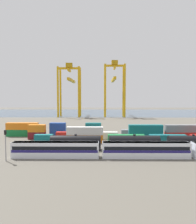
{
  "coord_description": "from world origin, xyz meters",
  "views": [
    {
      "loc": [
        -8.39,
        -76.64,
        15.09
      ],
      "look_at": [
        -9.42,
        19.25,
        8.78
      ],
      "focal_mm": 36.18,
      "sensor_mm": 36.0,
      "label": 1
    }
  ],
  "objects_px": {
    "gantry_crane_west": "(70,84)",
    "gantry_crane_central": "(114,83)",
    "shipping_container_8": "(73,135)",
    "shipping_container_3": "(126,139)",
    "signal_mast": "(5,141)",
    "shipping_container_6": "(37,135)",
    "shipping_container_18": "(93,133)",
    "passenger_train": "(146,149)",
    "shipping_container_10": "(146,136)",
    "freight_tank_row": "(164,143)",
    "shipping_container_16": "(58,133)"
  },
  "relations": [
    {
      "from": "shipping_container_18",
      "to": "gantry_crane_west",
      "type": "bearing_deg",
      "value": 103.06
    },
    {
      "from": "gantry_crane_west",
      "to": "passenger_train",
      "type": "bearing_deg",
      "value": -73.92
    },
    {
      "from": "shipping_container_16",
      "to": "shipping_container_18",
      "type": "height_order",
      "value": "same"
    },
    {
      "from": "signal_mast",
      "to": "shipping_container_16",
      "type": "xyz_separation_m",
      "value": [
        5.84,
        34.12,
        -3.52
      ]
    },
    {
      "from": "shipping_container_10",
      "to": "shipping_container_18",
      "type": "distance_m",
      "value": 19.84
    },
    {
      "from": "shipping_container_6",
      "to": "shipping_container_18",
      "type": "xyz_separation_m",
      "value": [
        20.22,
        5.82,
        0.0
      ]
    },
    {
      "from": "shipping_container_3",
      "to": "shipping_container_6",
      "type": "height_order",
      "value": "same"
    },
    {
      "from": "freight_tank_row",
      "to": "shipping_container_6",
      "type": "bearing_deg",
      "value": 157.84
    },
    {
      "from": "shipping_container_8",
      "to": "shipping_container_16",
      "type": "relative_size",
      "value": 2.0
    },
    {
      "from": "signal_mast",
      "to": "gantry_crane_central",
      "type": "distance_m",
      "value": 132.36
    },
    {
      "from": "gantry_crane_west",
      "to": "shipping_container_8",
      "type": "bearing_deg",
      "value": -81.74
    },
    {
      "from": "gantry_crane_west",
      "to": "shipping_container_3",
      "type": "bearing_deg",
      "value": -72.53
    },
    {
      "from": "shipping_container_3",
      "to": "shipping_container_18",
      "type": "relative_size",
      "value": 2.0
    },
    {
      "from": "gantry_crane_central",
      "to": "shipping_container_6",
      "type": "bearing_deg",
      "value": -109.05
    },
    {
      "from": "signal_mast",
      "to": "shipping_container_6",
      "type": "distance_m",
      "value": 28.53
    },
    {
      "from": "passenger_train",
      "to": "shipping_container_10",
      "type": "relative_size",
      "value": 5.52
    },
    {
      "from": "shipping_container_3",
      "to": "shipping_container_8",
      "type": "relative_size",
      "value": 1.0
    },
    {
      "from": "shipping_container_6",
      "to": "gantry_crane_central",
      "type": "bearing_deg",
      "value": 70.95
    },
    {
      "from": "freight_tank_row",
      "to": "shipping_container_18",
      "type": "relative_size",
      "value": 10.7
    },
    {
      "from": "shipping_container_3",
      "to": "shipping_container_16",
      "type": "xyz_separation_m",
      "value": [
        -25.06,
        11.64,
        0.0
      ]
    },
    {
      "from": "shipping_container_8",
      "to": "gantry_crane_central",
      "type": "relative_size",
      "value": 0.28
    },
    {
      "from": "shipping_container_6",
      "to": "passenger_train",
      "type": "bearing_deg",
      "value": -35.92
    },
    {
      "from": "freight_tank_row",
      "to": "shipping_container_8",
      "type": "distance_m",
      "value": 32.6
    },
    {
      "from": "shipping_container_10",
      "to": "gantry_crane_west",
      "type": "height_order",
      "value": "gantry_crane_west"
    },
    {
      "from": "shipping_container_3",
      "to": "shipping_container_8",
      "type": "height_order",
      "value": "same"
    },
    {
      "from": "passenger_train",
      "to": "shipping_container_3",
      "type": "relative_size",
      "value": 5.52
    },
    {
      "from": "passenger_train",
      "to": "shipping_container_16",
      "type": "relative_size",
      "value": 11.05
    },
    {
      "from": "shipping_container_3",
      "to": "shipping_container_10",
      "type": "height_order",
      "value": "same"
    },
    {
      "from": "freight_tank_row",
      "to": "shipping_container_10",
      "type": "xyz_separation_m",
      "value": [
        -1.85,
        16.72,
        -0.86
      ]
    },
    {
      "from": "signal_mast",
      "to": "gantry_crane_west",
      "type": "bearing_deg",
      "value": 90.81
    },
    {
      "from": "passenger_train",
      "to": "signal_mast",
      "type": "height_order",
      "value": "signal_mast"
    },
    {
      "from": "freight_tank_row",
      "to": "gantry_crane_central",
      "type": "height_order",
      "value": "gantry_crane_central"
    },
    {
      "from": "signal_mast",
      "to": "shipping_container_3",
      "type": "xyz_separation_m",
      "value": [
        30.91,
        22.48,
        -3.52
      ]
    },
    {
      "from": "shipping_container_8",
      "to": "gantry_crane_west",
      "type": "height_order",
      "value": "gantry_crane_west"
    },
    {
      "from": "shipping_container_6",
      "to": "shipping_container_16",
      "type": "distance_m",
      "value": 8.7
    },
    {
      "from": "shipping_container_3",
      "to": "shipping_container_16",
      "type": "relative_size",
      "value": 2.0
    },
    {
      "from": "shipping_container_3",
      "to": "gantry_crane_west",
      "type": "height_order",
      "value": "gantry_crane_west"
    },
    {
      "from": "shipping_container_3",
      "to": "shipping_container_18",
      "type": "bearing_deg",
      "value": 134.17
    },
    {
      "from": "gantry_crane_central",
      "to": "gantry_crane_west",
      "type": "bearing_deg",
      "value": -180.0
    },
    {
      "from": "shipping_container_18",
      "to": "signal_mast",
      "type": "bearing_deg",
      "value": -119.87
    },
    {
      "from": "signal_mast",
      "to": "gantry_crane_west",
      "type": "xyz_separation_m",
      "value": [
        -1.78,
        126.34,
        20.4
      ]
    },
    {
      "from": "passenger_train",
      "to": "freight_tank_row",
      "type": "height_order",
      "value": "freight_tank_row"
    },
    {
      "from": "shipping_container_6",
      "to": "shipping_container_8",
      "type": "distance_m",
      "value": 13.06
    },
    {
      "from": "shipping_container_8",
      "to": "shipping_container_16",
      "type": "bearing_deg",
      "value": 138.59
    },
    {
      "from": "shipping_container_3",
      "to": "gantry_crane_west",
      "type": "xyz_separation_m",
      "value": [
        -32.69,
        103.86,
        23.92
      ]
    },
    {
      "from": "gantry_crane_west",
      "to": "shipping_container_18",
      "type": "bearing_deg",
      "value": -76.94
    },
    {
      "from": "passenger_train",
      "to": "shipping_container_3",
      "type": "xyz_separation_m",
      "value": [
        -2.73,
        18.99,
        -0.84
      ]
    },
    {
      "from": "gantry_crane_west",
      "to": "gantry_crane_central",
      "type": "xyz_separation_m",
      "value": [
        35.03,
        0.0,
        0.84
      ]
    },
    {
      "from": "shipping_container_8",
      "to": "gantry_crane_west",
      "type": "relative_size",
      "value": 0.29
    },
    {
      "from": "shipping_container_10",
      "to": "gantry_crane_west",
      "type": "xyz_separation_m",
      "value": [
        -40.35,
        98.04,
        23.92
      ]
    }
  ]
}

